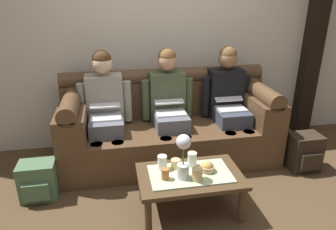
{
  "coord_description": "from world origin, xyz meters",
  "views": [
    {
      "loc": [
        -0.59,
        -1.94,
        1.78
      ],
      "look_at": [
        -0.07,
        0.83,
        0.65
      ],
      "focal_mm": 33.45,
      "sensor_mm": 36.0,
      "label": 1
    }
  ],
  "objects_px": {
    "person_right": "(228,98)",
    "cup_far_center": "(192,159)",
    "cup_far_right": "(162,162)",
    "couch": "(169,126)",
    "person_left": "(105,106)",
    "coffee_table": "(190,179)",
    "snack_bowl": "(207,167)",
    "cup_far_left": "(176,164)",
    "cup_near_right": "(165,174)",
    "cup_near_left": "(197,174)",
    "person_middle": "(169,102)",
    "backpack_left": "(38,181)",
    "backpack_right": "(304,152)",
    "flower_vase": "(183,154)"
  },
  "relations": [
    {
      "from": "person_left",
      "to": "person_middle",
      "type": "xyz_separation_m",
      "value": [
        0.67,
        0.0,
        -0.0
      ]
    },
    {
      "from": "backpack_left",
      "to": "cup_far_center",
      "type": "bearing_deg",
      "value": -12.81
    },
    {
      "from": "couch",
      "to": "person_left",
      "type": "height_order",
      "value": "person_left"
    },
    {
      "from": "person_left",
      "to": "person_right",
      "type": "relative_size",
      "value": 1.0
    },
    {
      "from": "person_left",
      "to": "backpack_left",
      "type": "bearing_deg",
      "value": -139.4
    },
    {
      "from": "snack_bowl",
      "to": "cup_far_left",
      "type": "height_order",
      "value": "snack_bowl"
    },
    {
      "from": "snack_bowl",
      "to": "cup_far_right",
      "type": "height_order",
      "value": "cup_far_right"
    },
    {
      "from": "cup_near_right",
      "to": "backpack_right",
      "type": "bearing_deg",
      "value": 17.12
    },
    {
      "from": "couch",
      "to": "cup_far_right",
      "type": "bearing_deg",
      "value": -104.17
    },
    {
      "from": "cup_near_left",
      "to": "backpack_right",
      "type": "xyz_separation_m",
      "value": [
        1.32,
        0.54,
        -0.23
      ]
    },
    {
      "from": "person_middle",
      "to": "person_right",
      "type": "bearing_deg",
      "value": 0.02
    },
    {
      "from": "cup_far_left",
      "to": "cup_near_right",
      "type": "bearing_deg",
      "value": -127.99
    },
    {
      "from": "backpack_left",
      "to": "person_middle",
      "type": "bearing_deg",
      "value": 22.55
    },
    {
      "from": "flower_vase",
      "to": "cup_far_right",
      "type": "relative_size",
      "value": 3.13
    },
    {
      "from": "couch",
      "to": "cup_far_center",
      "type": "distance_m",
      "value": 0.85
    },
    {
      "from": "cup_near_right",
      "to": "cup_far_left",
      "type": "distance_m",
      "value": 0.19
    },
    {
      "from": "person_middle",
      "to": "coffee_table",
      "type": "bearing_deg",
      "value": -90.0
    },
    {
      "from": "cup_near_left",
      "to": "backpack_left",
      "type": "height_order",
      "value": "cup_near_left"
    },
    {
      "from": "cup_near_left",
      "to": "person_left",
      "type": "bearing_deg",
      "value": 123.38
    },
    {
      "from": "backpack_left",
      "to": "backpack_right",
      "type": "bearing_deg",
      "value": 0.44
    },
    {
      "from": "person_left",
      "to": "flower_vase",
      "type": "xyz_separation_m",
      "value": [
        0.6,
        -1.01,
        -0.07
      ]
    },
    {
      "from": "person_left",
      "to": "person_middle",
      "type": "relative_size",
      "value": 1.0
    },
    {
      "from": "cup_far_left",
      "to": "backpack_right",
      "type": "relative_size",
      "value": 0.21
    },
    {
      "from": "snack_bowl",
      "to": "backpack_left",
      "type": "height_order",
      "value": "snack_bowl"
    },
    {
      "from": "cup_near_left",
      "to": "cup_near_right",
      "type": "distance_m",
      "value": 0.25
    },
    {
      "from": "flower_vase",
      "to": "person_right",
      "type": "bearing_deg",
      "value": 53.65
    },
    {
      "from": "backpack_right",
      "to": "cup_far_left",
      "type": "bearing_deg",
      "value": -167.08
    },
    {
      "from": "cup_far_right",
      "to": "backpack_right",
      "type": "distance_m",
      "value": 1.62
    },
    {
      "from": "cup_near_right",
      "to": "person_right",
      "type": "bearing_deg",
      "value": 48.47
    },
    {
      "from": "backpack_right",
      "to": "backpack_left",
      "type": "bearing_deg",
      "value": -179.56
    },
    {
      "from": "person_left",
      "to": "backpack_left",
      "type": "relative_size",
      "value": 3.46
    },
    {
      "from": "cup_far_left",
      "to": "backpack_right",
      "type": "distance_m",
      "value": 1.5
    },
    {
      "from": "cup_near_right",
      "to": "cup_near_left",
      "type": "bearing_deg",
      "value": -13.79
    },
    {
      "from": "person_right",
      "to": "cup_far_center",
      "type": "bearing_deg",
      "value": -126.5
    },
    {
      "from": "couch",
      "to": "person_left",
      "type": "xyz_separation_m",
      "value": [
        -0.67,
        -0.0,
        0.29
      ]
    },
    {
      "from": "cup_far_center",
      "to": "coffee_table",
      "type": "bearing_deg",
      "value": -111.65
    },
    {
      "from": "flower_vase",
      "to": "backpack_right",
      "type": "distance_m",
      "value": 1.56
    },
    {
      "from": "cup_far_right",
      "to": "couch",
      "type": "bearing_deg",
      "value": 75.83
    },
    {
      "from": "flower_vase",
      "to": "cup_far_right",
      "type": "distance_m",
      "value": 0.27
    },
    {
      "from": "cup_near_left",
      "to": "cup_near_right",
      "type": "relative_size",
      "value": 1.13
    },
    {
      "from": "couch",
      "to": "cup_far_right",
      "type": "xyz_separation_m",
      "value": [
        -0.22,
        -0.85,
        0.06
      ]
    },
    {
      "from": "flower_vase",
      "to": "cup_far_left",
      "type": "distance_m",
      "value": 0.24
    },
    {
      "from": "person_middle",
      "to": "person_right",
      "type": "relative_size",
      "value": 1.0
    },
    {
      "from": "couch",
      "to": "person_middle",
      "type": "xyz_separation_m",
      "value": [
        0.0,
        -0.0,
        0.29
      ]
    },
    {
      "from": "couch",
      "to": "backpack_right",
      "type": "bearing_deg",
      "value": -21.19
    },
    {
      "from": "person_left",
      "to": "person_right",
      "type": "xyz_separation_m",
      "value": [
        1.34,
        0.0,
        -0.0
      ]
    },
    {
      "from": "couch",
      "to": "cup_near_right",
      "type": "xyz_separation_m",
      "value": [
        -0.22,
        -1.01,
        0.05
      ]
    },
    {
      "from": "person_left",
      "to": "cup_far_right",
      "type": "bearing_deg",
      "value": -61.76
    },
    {
      "from": "coffee_table",
      "to": "cup_far_right",
      "type": "xyz_separation_m",
      "value": [
        -0.22,
        0.11,
        0.12
      ]
    },
    {
      "from": "snack_bowl",
      "to": "cup_near_right",
      "type": "xyz_separation_m",
      "value": [
        -0.37,
        -0.05,
        0.01
      ]
    }
  ]
}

